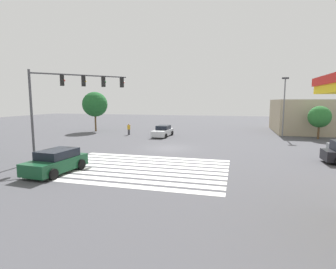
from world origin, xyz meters
The scene contains 10 objects.
ground_plane centered at (0.00, 0.00, 0.00)m, with size 118.76×118.76×0.00m, color #47474C.
crosswalk_markings centered at (0.00, -8.10, 0.00)m, with size 12.25×8.20×0.01m.
traffic_signal_mast centered at (-6.41, -6.41, 5.34)m, with size 5.49×5.49×7.00m.
car_0 centered at (-4.81, -10.51, 0.74)m, with size 2.41×4.37×1.51m.
car_1 centered at (-2.91, 8.38, 0.66)m, with size 2.06×4.89×1.44m.
corner_building centered at (17.99, 18.73, 2.44)m, with size 11.75×11.75×4.88m.
pedestrian centered at (-7.90, 8.62, 0.86)m, with size 0.41×0.41×1.56m.
street_light_pole_a centered at (12.44, 12.21, 4.63)m, with size 0.80×0.36×7.69m.
tree_corner_a centered at (-14.68, 11.48, 4.16)m, with size 3.81×3.81×6.07m.
tree_corner_c centered at (16.34, 10.88, 2.74)m, with size 2.64×2.64×4.08m.
Camera 1 is at (6.55, -24.85, 4.69)m, focal length 28.00 mm.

